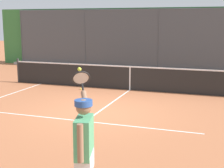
{
  "coord_description": "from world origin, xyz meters",
  "views": [
    {
      "loc": [
        -3.52,
        8.92,
        2.71
      ],
      "look_at": [
        -0.7,
        0.73,
        1.05
      ],
      "focal_mm": 52.84,
      "sensor_mm": 36.0,
      "label": 1
    }
  ],
  "objects": [
    {
      "name": "ground_plane",
      "position": [
        0.0,
        0.0,
        0.0
      ],
      "size": [
        60.0,
        60.0,
        0.0
      ],
      "primitive_type": "plane",
      "color": "#A8603D"
    },
    {
      "name": "court_line_markings",
      "position": [
        0.0,
        1.32,
        0.0
      ],
      "size": [
        8.16,
        8.15,
        0.01
      ],
      "color": "white",
      "rests_on": "ground"
    },
    {
      "name": "fence_backdrop",
      "position": [
        0.0,
        -9.67,
        1.71
      ],
      "size": [
        20.38,
        1.37,
        3.44
      ],
      "color": "#474C51",
      "rests_on": "ground"
    },
    {
      "name": "tennis_net",
      "position": [
        0.0,
        -3.52,
        0.49
      ],
      "size": [
        10.49,
        0.09,
        1.07
      ],
      "color": "#2D2D2D",
      "rests_on": "ground"
    },
    {
      "name": "tennis_player",
      "position": [
        -1.74,
        4.96,
        0.98
      ],
      "size": [
        0.72,
        1.3,
        1.96
      ],
      "rotation": [
        0.0,
        0.0,
        -1.32
      ],
      "color": "navy",
      "rests_on": "ground"
    },
    {
      "name": "tennis_ball_near_net",
      "position": [
        1.88,
        -2.92,
        0.03
      ],
      "size": [
        0.07,
        0.07,
        0.07
      ],
      "primitive_type": "sphere",
      "color": "#C1D138",
      "rests_on": "ground"
    }
  ]
}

